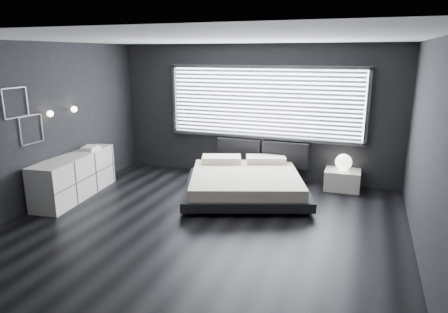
% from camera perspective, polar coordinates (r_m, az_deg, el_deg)
% --- Properties ---
extents(room, '(6.04, 6.00, 2.80)m').
position_cam_1_polar(room, '(5.90, -2.81, 2.76)').
color(room, black).
rests_on(room, ground).
extents(window, '(4.14, 0.09, 1.52)m').
position_cam_1_polar(window, '(8.33, 5.67, 7.62)').
color(window, white).
rests_on(window, ground).
extents(headboard, '(1.96, 0.16, 0.52)m').
position_cam_1_polar(headboard, '(8.47, 5.39, 0.58)').
color(headboard, black).
rests_on(headboard, ground).
extents(sconce_near, '(0.18, 0.11, 0.11)m').
position_cam_1_polar(sconce_near, '(7.49, -23.59, 5.63)').
color(sconce_near, silver).
rests_on(sconce_near, ground).
extents(sconce_far, '(0.18, 0.11, 0.11)m').
position_cam_1_polar(sconce_far, '(7.93, -20.64, 6.34)').
color(sconce_far, silver).
rests_on(sconce_far, ground).
extents(wall_art_upper, '(0.01, 0.48, 0.48)m').
position_cam_1_polar(wall_art_upper, '(7.11, -27.64, 6.82)').
color(wall_art_upper, '#47474C').
rests_on(wall_art_upper, ground).
extents(wall_art_lower, '(0.01, 0.48, 0.48)m').
position_cam_1_polar(wall_art_lower, '(7.34, -25.80, 3.49)').
color(wall_art_lower, '#47474C').
rests_on(wall_art_lower, ground).
extents(bed, '(2.79, 2.73, 0.57)m').
position_cam_1_polar(bed, '(7.51, 3.04, -3.62)').
color(bed, black).
rests_on(bed, ground).
extents(nightstand, '(0.68, 0.57, 0.39)m').
position_cam_1_polar(nightstand, '(8.19, 16.54, -3.17)').
color(nightstand, silver).
rests_on(nightstand, ground).
extents(orb_lamp, '(0.32, 0.32, 0.32)m').
position_cam_1_polar(orb_lamp, '(8.10, 16.71, -0.77)').
color(orb_lamp, white).
rests_on(orb_lamp, nightstand).
extents(dresser, '(0.78, 2.03, 0.79)m').
position_cam_1_polar(dresser, '(7.91, -20.52, -2.62)').
color(dresser, silver).
rests_on(dresser, ground).
extents(book_stack, '(0.32, 0.39, 0.07)m').
position_cam_1_polar(book_stack, '(8.15, -18.60, 1.16)').
color(book_stack, white).
rests_on(book_stack, dresser).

